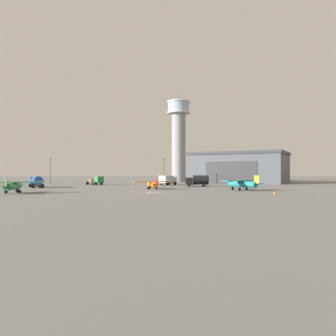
% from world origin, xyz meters
% --- Properties ---
extents(ground_plane, '(400.00, 400.00, 0.00)m').
position_xyz_m(ground_plane, '(0.00, 0.00, 0.00)').
color(ground_plane, slate).
extents(control_tower, '(9.09, 9.09, 35.63)m').
position_xyz_m(control_tower, '(10.31, 63.69, 18.28)').
color(control_tower, gray).
rests_on(control_tower, ground_plane).
extents(hangar, '(39.00, 35.34, 10.85)m').
position_xyz_m(hangar, '(31.38, 52.40, 5.44)').
color(hangar, '#4C5159').
rests_on(hangar, ground_plane).
extents(airplane_green, '(10.83, 8.49, 3.18)m').
position_xyz_m(airplane_green, '(-25.79, -1.09, 1.49)').
color(airplane_green, '#287A42').
rests_on(airplane_green, ground_plane).
extents(airplane_orange, '(8.81, 6.90, 2.61)m').
position_xyz_m(airplane_orange, '(0.03, 11.77, 1.22)').
color(airplane_orange, orange).
rests_on(airplane_orange, ground_plane).
extents(airplane_teal, '(9.67, 8.44, 3.22)m').
position_xyz_m(airplane_teal, '(19.27, 5.58, 1.50)').
color(airplane_teal, teal).
rests_on(airplane_teal, ground_plane).
extents(truck_box_silver, '(5.64, 6.56, 2.81)m').
position_xyz_m(truck_box_silver, '(4.54, 33.06, 1.59)').
color(truck_box_silver, '#38383D').
rests_on(truck_box_silver, ground_plane).
extents(truck_fuel_tanker_black, '(6.12, 3.26, 3.04)m').
position_xyz_m(truck_fuel_tanker_black, '(12.13, 23.59, 1.66)').
color(truck_fuel_tanker_black, '#38383D').
rests_on(truck_fuel_tanker_black, ground_plane).
extents(truck_fuel_tanker_blue, '(5.23, 7.18, 2.90)m').
position_xyz_m(truck_fuel_tanker_blue, '(-29.07, 20.11, 1.64)').
color(truck_fuel_tanker_blue, '#38383D').
rests_on(truck_fuel_tanker_blue, ground_plane).
extents(truck_flatbed_green, '(6.00, 5.28, 2.58)m').
position_xyz_m(truck_flatbed_green, '(-16.87, 35.56, 1.25)').
color(truck_flatbed_green, '#38383D').
rests_on(truck_flatbed_green, ground_plane).
extents(light_post_east, '(0.44, 0.44, 9.08)m').
position_xyz_m(light_post_east, '(-33.19, 43.85, 5.38)').
color(light_post_east, '#38383D').
rests_on(light_post_east, ground_plane).
extents(light_post_centre, '(0.44, 0.44, 9.31)m').
position_xyz_m(light_post_centre, '(3.63, 40.15, 5.50)').
color(light_post_centre, '#38383D').
rests_on(light_post_centre, ground_plane).
extents(traffic_cone_near_left, '(0.36, 0.36, 0.71)m').
position_xyz_m(traffic_cone_near_left, '(-0.46, -6.72, 0.35)').
color(traffic_cone_near_left, black).
rests_on(traffic_cone_near_left, ground_plane).
extents(traffic_cone_near_right, '(0.36, 0.36, 0.69)m').
position_xyz_m(traffic_cone_near_right, '(21.15, -7.38, 0.34)').
color(traffic_cone_near_right, black).
rests_on(traffic_cone_near_right, ground_plane).
extents(traffic_cone_mid_apron, '(0.36, 0.36, 0.67)m').
position_xyz_m(traffic_cone_mid_apron, '(-3.70, -2.24, 0.33)').
color(traffic_cone_mid_apron, black).
rests_on(traffic_cone_mid_apron, ground_plane).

